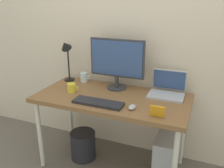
# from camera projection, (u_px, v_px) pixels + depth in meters

# --- Properties ---
(ground_plane) EXTENTS (6.00, 6.00, 0.00)m
(ground_plane) POSITION_uv_depth(u_px,v_px,m) (112.00, 164.00, 2.49)
(ground_plane) COLOR #665B51
(back_wall) EXTENTS (4.40, 0.04, 2.60)m
(back_wall) POSITION_uv_depth(u_px,v_px,m) (127.00, 31.00, 2.39)
(back_wall) COLOR beige
(back_wall) RESTS_ON ground_plane
(desk) EXTENTS (1.41, 0.69, 0.76)m
(desk) POSITION_uv_depth(u_px,v_px,m) (112.00, 103.00, 2.25)
(desk) COLOR brown
(desk) RESTS_ON ground_plane
(monitor) EXTENTS (0.55, 0.20, 0.49)m
(monitor) POSITION_uv_depth(u_px,v_px,m) (117.00, 61.00, 2.33)
(monitor) COLOR #333338
(monitor) RESTS_ON desk
(laptop) EXTENTS (0.32, 0.27, 0.23)m
(laptop) POSITION_uv_depth(u_px,v_px,m) (167.00, 89.00, 2.24)
(laptop) COLOR #B2B2B7
(laptop) RESTS_ON desk
(desk_lamp) EXTENTS (0.11, 0.16, 0.46)m
(desk_lamp) POSITION_uv_depth(u_px,v_px,m) (66.00, 52.00, 2.52)
(desk_lamp) COLOR black
(desk_lamp) RESTS_ON desk
(keyboard) EXTENTS (0.44, 0.14, 0.02)m
(keyboard) POSITION_uv_depth(u_px,v_px,m) (98.00, 103.00, 2.07)
(keyboard) COLOR #232328
(keyboard) RESTS_ON desk
(mouse) EXTENTS (0.06, 0.09, 0.03)m
(mouse) POSITION_uv_depth(u_px,v_px,m) (132.00, 107.00, 1.97)
(mouse) COLOR #B2B2B7
(mouse) RESTS_ON desk
(coffee_mug) EXTENTS (0.12, 0.08, 0.09)m
(coffee_mug) POSITION_uv_depth(u_px,v_px,m) (72.00, 88.00, 2.31)
(coffee_mug) COLOR yellow
(coffee_mug) RESTS_ON desk
(glass_cup) EXTENTS (0.11, 0.08, 0.10)m
(glass_cup) POSITION_uv_depth(u_px,v_px,m) (84.00, 77.00, 2.59)
(glass_cup) COLOR silver
(glass_cup) RESTS_ON desk
(photo_frame) EXTENTS (0.11, 0.03, 0.09)m
(photo_frame) POSITION_uv_depth(u_px,v_px,m) (157.00, 111.00, 1.83)
(photo_frame) COLOR orange
(photo_frame) RESTS_ON desk
(computer_tower) EXTENTS (0.18, 0.36, 0.42)m
(computer_tower) POSITION_uv_depth(u_px,v_px,m) (165.00, 156.00, 2.27)
(computer_tower) COLOR #B2B2B7
(computer_tower) RESTS_ON ground_plane
(wastebasket) EXTENTS (0.26, 0.26, 0.30)m
(wastebasket) POSITION_uv_depth(u_px,v_px,m) (83.00, 145.00, 2.54)
(wastebasket) COLOR #232328
(wastebasket) RESTS_ON ground_plane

